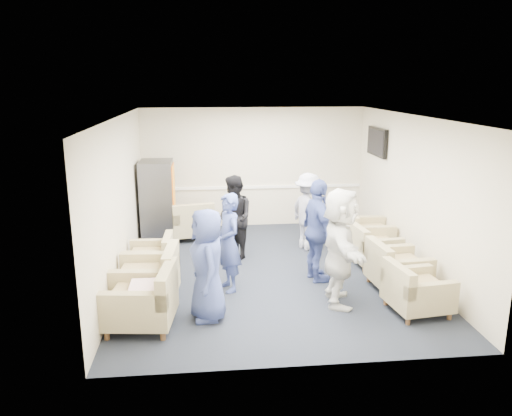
{
  "coord_description": "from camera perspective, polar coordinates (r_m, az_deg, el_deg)",
  "views": [
    {
      "loc": [
        -1.1,
        -8.15,
        3.26
      ],
      "look_at": [
        -0.23,
        0.2,
        1.12
      ],
      "focal_mm": 35.0,
      "sensor_mm": 36.0,
      "label": 1
    }
  ],
  "objects": [
    {
      "name": "floor",
      "position": [
        8.85,
        1.65,
        -7.32
      ],
      "size": [
        6.0,
        6.0,
        0.0
      ],
      "primitive_type": "plane",
      "color": "black",
      "rests_on": "ground"
    },
    {
      "name": "armchair_corner",
      "position": [
        10.66,
        -7.42,
        -1.68
      ],
      "size": [
        1.03,
        1.03,
        0.69
      ],
      "rotation": [
        0.0,
        0.0,
        3.35
      ],
      "color": "#9C8E65",
      "rests_on": "floor"
    },
    {
      "name": "vending_machine",
      "position": [
        10.6,
        -11.15,
        0.83
      ],
      "size": [
        0.68,
        0.79,
        1.68
      ],
      "color": "#52525A",
      "rests_on": "floor"
    },
    {
      "name": "person_mid_right",
      "position": [
        8.29,
        7.04,
        -2.62
      ],
      "size": [
        0.59,
        1.07,
        1.73
      ],
      "primitive_type": "imported",
      "rotation": [
        0.0,
        0.0,
        1.74
      ],
      "color": "#3B4A8D",
      "rests_on": "floor"
    },
    {
      "name": "armchair_right_midfar",
      "position": [
        9.35,
        13.07,
        -4.45
      ],
      "size": [
        0.86,
        0.86,
        0.63
      ],
      "rotation": [
        0.0,
        0.0,
        1.66
      ],
      "color": "#9C8E65",
      "rests_on": "floor"
    },
    {
      "name": "person_front_left",
      "position": [
        6.97,
        -5.59,
        -6.48
      ],
      "size": [
        0.62,
        0.85,
        1.6
      ],
      "primitive_type": "imported",
      "rotation": [
        0.0,
        0.0,
        -1.42
      ],
      "color": "#3B4A8D",
      "rests_on": "floor"
    },
    {
      "name": "person_back_right",
      "position": [
        9.86,
        6.0,
        -0.43
      ],
      "size": [
        0.9,
        1.13,
        1.53
      ],
      "primitive_type": "imported",
      "rotation": [
        0.0,
        0.0,
        1.95
      ],
      "color": "silver",
      "rests_on": "floor"
    },
    {
      "name": "front_wall",
      "position": [
        5.6,
        5.78,
        -5.72
      ],
      "size": [
        5.0,
        0.02,
        2.7
      ],
      "primitive_type": "cube",
      "color": "beige",
      "rests_on": "floor"
    },
    {
      "name": "armchair_left_mid",
      "position": [
        7.71,
        -11.99,
        -8.07
      ],
      "size": [
        0.98,
        0.98,
        0.73
      ],
      "rotation": [
        0.0,
        0.0,
        -1.64
      ],
      "color": "#9C8E65",
      "rests_on": "floor"
    },
    {
      "name": "armchair_right_midnear",
      "position": [
        8.35,
        15.58,
        -6.76
      ],
      "size": [
        0.9,
        0.9,
        0.67
      ],
      "rotation": [
        0.0,
        0.0,
        1.65
      ],
      "color": "#9C8E65",
      "rests_on": "floor"
    },
    {
      "name": "armchair_left_far",
      "position": [
        8.77,
        -11.7,
        -5.73
      ],
      "size": [
        0.78,
        0.78,
        0.6
      ],
      "rotation": [
        0.0,
        0.0,
        -1.61
      ],
      "color": "#9C8E65",
      "rests_on": "floor"
    },
    {
      "name": "chair_rail",
      "position": [
        11.43,
        -0.28,
        2.39
      ],
      "size": [
        4.98,
        0.04,
        0.06
      ],
      "primitive_type": "cube",
      "color": "white",
      "rests_on": "back_wall"
    },
    {
      "name": "ceiling",
      "position": [
        8.25,
        1.78,
        10.4
      ],
      "size": [
        6.0,
        6.0,
        0.0
      ],
      "primitive_type": "plane",
      "rotation": [
        3.14,
        0.0,
        0.0
      ],
      "color": "white",
      "rests_on": "back_wall"
    },
    {
      "name": "right_wall",
      "position": [
        9.11,
        17.49,
        1.53
      ],
      "size": [
        0.02,
        6.0,
        2.7
      ],
      "primitive_type": "cube",
      "color": "beige",
      "rests_on": "floor"
    },
    {
      "name": "person_mid_left",
      "position": [
        7.89,
        -3.16,
        -3.97
      ],
      "size": [
        0.55,
        0.67,
        1.58
      ],
      "primitive_type": "imported",
      "rotation": [
        0.0,
        0.0,
        -1.22
      ],
      "color": "#3B4A8D",
      "rests_on": "floor"
    },
    {
      "name": "person_back_left",
      "position": [
        9.29,
        -2.5,
        -1.12
      ],
      "size": [
        0.83,
        0.93,
        1.58
      ],
      "primitive_type": "imported",
      "rotation": [
        0.0,
        0.0,
        -1.21
      ],
      "color": "black",
      "rests_on": "floor"
    },
    {
      "name": "armchair_left_near",
      "position": [
        7.03,
        -12.59,
        -10.44
      ],
      "size": [
        1.0,
        1.0,
        0.72
      ],
      "rotation": [
        0.0,
        0.0,
        -1.68
      ],
      "color": "#9C8E65",
      "rests_on": "floor"
    },
    {
      "name": "tv",
      "position": [
        10.63,
        13.66,
        7.35
      ],
      "size": [
        0.1,
        1.0,
        0.58
      ],
      "color": "black",
      "rests_on": "right_wall"
    },
    {
      "name": "backpack",
      "position": [
        8.55,
        -9.79,
        -6.38
      ],
      "size": [
        0.34,
        0.27,
        0.53
      ],
      "rotation": [
        0.0,
        0.0,
        0.18
      ],
      "color": "black",
      "rests_on": "floor"
    },
    {
      "name": "armchair_right_near",
      "position": [
        7.62,
        17.66,
        -9.13
      ],
      "size": [
        0.89,
        0.89,
        0.63
      ],
      "rotation": [
        0.0,
        0.0,
        1.7
      ],
      "color": "#9C8E65",
      "rests_on": "floor"
    },
    {
      "name": "armchair_right_far",
      "position": [
        9.98,
        12.33,
        -3.05
      ],
      "size": [
        0.9,
        0.9,
        0.68
      ],
      "rotation": [
        0.0,
        0.0,
        1.51
      ],
      "color": "#9C8E65",
      "rests_on": "floor"
    },
    {
      "name": "person_front_right",
      "position": [
        7.47,
        9.59,
        -4.43
      ],
      "size": [
        0.75,
        1.71,
        1.78
      ],
      "primitive_type": "imported",
      "rotation": [
        0.0,
        0.0,
        1.43
      ],
      "color": "silver",
      "rests_on": "floor"
    },
    {
      "name": "pillow",
      "position": [
        6.97,
        -12.77,
        -9.04
      ],
      "size": [
        0.36,
        0.47,
        0.13
      ],
      "primitive_type": "cube",
      "rotation": [
        0.0,
        0.0,
        -1.56
      ],
      "color": "silver",
      "rests_on": "armchair_left_near"
    },
    {
      "name": "left_wall",
      "position": [
        8.49,
        -15.26,
        0.78
      ],
      "size": [
        0.02,
        6.0,
        2.7
      ],
      "primitive_type": "cube",
      "color": "beige",
      "rests_on": "floor"
    },
    {
      "name": "back_wall",
      "position": [
        11.37,
        -0.29,
        4.63
      ],
      "size": [
        5.0,
        0.02,
        2.7
      ],
      "primitive_type": "cube",
      "color": "beige",
      "rests_on": "floor"
    }
  ]
}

